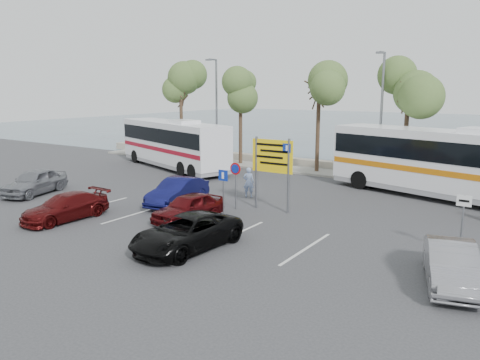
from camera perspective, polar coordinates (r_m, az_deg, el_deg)
The scene contains 24 objects.
ground at distance 21.14m, azimuth -2.83°, elevation -5.15°, with size 120.00×120.00×0.00m, color #343436.
kerb_strip at distance 33.15m, azimuth 11.67°, elevation 0.71°, with size 44.00×2.40×0.15m, color gray.
seawall at distance 34.95m, azimuth 12.92°, elevation 1.56°, with size 48.00×0.80×0.60m, color gray.
sea at distance 77.49m, azimuth 24.64°, elevation 5.69°, with size 140.00×140.00×0.00m, color #3E5564.
tree_far_left at distance 39.99m, azimuth -7.27°, elevation 11.59°, with size 3.20×3.20×7.60m.
tree_left at distance 36.36m, azimuth 0.07°, elevation 11.22°, with size 3.20×3.20×7.20m.
tree_mid at distance 33.23m, azimuth 9.67°, elevation 12.21°, with size 3.20×3.20×8.00m.
tree_right at distance 31.25m, azimuth 19.92°, elevation 10.91°, with size 3.20×3.20×7.40m.
street_lamp_left at distance 37.14m, azimuth -2.96°, elevation 9.04°, with size 0.45×1.15×8.01m.
street_lamp_right at distance 31.21m, azimuth 16.82°, elevation 8.21°, with size 0.45×1.15×8.01m.
direction_sign at distance 22.70m, azimuth 3.96°, elevation 2.25°, with size 2.20×0.12×3.60m.
sign_no_stop at distance 23.00m, azimuth -0.55°, elevation 0.23°, with size 0.60×0.08×2.35m.
sign_parking at distance 21.52m, azimuth -2.05°, elevation -0.82°, with size 0.50×0.07×2.25m.
sign_taxi at distance 18.50m, azimuth 25.51°, elevation -4.04°, with size 0.50×0.07×2.20m.
lane_markings at distance 21.07m, azimuth -6.96°, elevation -5.26°, with size 12.02×4.20×0.01m, color silver, non-canonical shape.
coach_bus_left at distance 35.53m, azimuth -8.20°, elevation 4.20°, with size 12.09×6.39×3.72m.
coach_bus_right at distance 27.51m, azimuth 23.62°, elevation 1.64°, with size 12.97×5.96×3.96m.
car_silver_a at distance 28.94m, azimuth -23.77°, elevation -0.20°, with size 1.69×4.21×1.43m, color gray.
car_blue at distance 24.30m, azimuth -7.59°, elevation -1.42°, with size 1.46×4.19×1.38m, color #0F114A.
car_maroon at distance 22.79m, azimuth -20.51°, elevation -3.10°, with size 1.68×4.13×1.20m, color #530D0E.
car_red at distance 21.28m, azimuth -6.32°, elevation -3.33°, with size 1.49×3.71×1.26m, color #4E0B0E.
suv_black at distance 17.61m, azimuth -6.48°, elevation -6.36°, with size 2.14×4.64×1.29m, color black.
car_silver_b at distance 15.78m, azimuth 24.35°, elevation -9.36°, with size 1.39×3.97×1.31m, color gray.
pedestrian_near at distance 25.78m, azimuth 1.05°, elevation -0.27°, with size 0.61×0.40×1.67m, color #90A6D2.
Camera 1 is at (12.08, -16.32, 5.89)m, focal length 35.00 mm.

